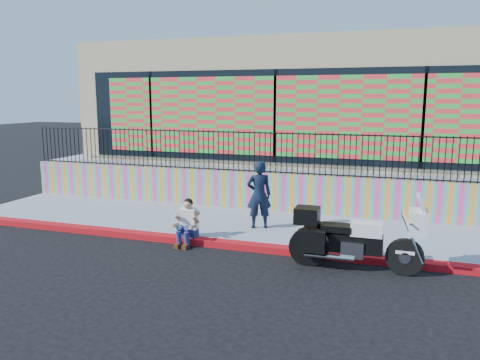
% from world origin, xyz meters
% --- Properties ---
extents(ground, '(90.00, 90.00, 0.00)m').
position_xyz_m(ground, '(0.00, 0.00, 0.00)').
color(ground, black).
rests_on(ground, ground).
extents(red_curb, '(16.00, 0.30, 0.15)m').
position_xyz_m(red_curb, '(0.00, 0.00, 0.07)').
color(red_curb, '#B70D12').
rests_on(red_curb, ground).
extents(sidewalk, '(16.00, 3.00, 0.15)m').
position_xyz_m(sidewalk, '(0.00, 1.65, 0.07)').
color(sidewalk, gray).
rests_on(sidewalk, ground).
extents(mural_wall, '(16.00, 0.20, 1.10)m').
position_xyz_m(mural_wall, '(0.00, 3.25, 0.70)').
color(mural_wall, '#F94188').
rests_on(mural_wall, sidewalk).
extents(metal_fence, '(15.80, 0.04, 1.20)m').
position_xyz_m(metal_fence, '(0.00, 3.25, 1.85)').
color(metal_fence, black).
rests_on(metal_fence, mural_wall).
extents(elevated_platform, '(16.00, 10.00, 1.25)m').
position_xyz_m(elevated_platform, '(0.00, 8.35, 0.62)').
color(elevated_platform, gray).
rests_on(elevated_platform, ground).
extents(storefront_building, '(14.00, 8.06, 4.00)m').
position_xyz_m(storefront_building, '(0.00, 8.13, 3.25)').
color(storefront_building, tan).
rests_on(storefront_building, elevated_platform).
extents(police_motorcycle, '(2.59, 0.86, 1.61)m').
position_xyz_m(police_motorcycle, '(2.81, -0.50, 0.68)').
color(police_motorcycle, black).
rests_on(police_motorcycle, ground).
extents(police_officer, '(0.73, 0.62, 1.71)m').
position_xyz_m(police_officer, '(0.32, 1.33, 1.01)').
color(police_officer, black).
rests_on(police_officer, sidewalk).
extents(seated_man, '(0.54, 0.71, 1.06)m').
position_xyz_m(seated_man, '(-1.03, -0.11, 0.45)').
color(seated_man, navy).
rests_on(seated_man, ground).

